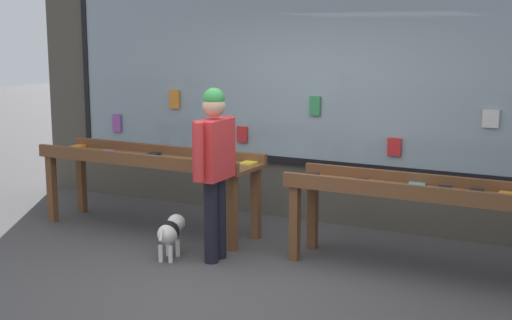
{
  "coord_description": "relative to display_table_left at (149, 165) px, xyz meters",
  "views": [
    {
      "loc": [
        3.24,
        -5.41,
        2.26
      ],
      "look_at": [
        -0.1,
        0.87,
        0.98
      ],
      "focal_mm": 50.0,
      "sensor_mm": 36.0,
      "label": 1
    }
  ],
  "objects": [
    {
      "name": "display_table_right",
      "position": [
        3.19,
        -0.0,
        -0.04
      ],
      "size": [
        2.7,
        0.62,
        0.9
      ],
      "color": "brown",
      "rests_on": "ground_plane"
    },
    {
      "name": "shopfront_facade",
      "position": [
        1.6,
        1.31,
        0.93
      ],
      "size": [
        8.48,
        0.29,
        3.4
      ],
      "color": "#4C473D",
      "rests_on": "ground_plane"
    },
    {
      "name": "display_table_left",
      "position": [
        0.0,
        0.0,
        0.0
      ],
      "size": [
        2.7,
        0.69,
        0.94
      ],
      "color": "brown",
      "rests_on": "ground_plane"
    },
    {
      "name": "ground_plane",
      "position": [
        1.6,
        -1.08,
        -0.76
      ],
      "size": [
        40.0,
        40.0,
        0.0
      ],
      "primitive_type": "plane",
      "color": "#474444"
    },
    {
      "name": "small_dog",
      "position": [
        0.82,
        -0.77,
        -0.48
      ],
      "size": [
        0.29,
        0.55,
        0.41
      ],
      "rotation": [
        0.0,
        0.0,
        1.82
      ],
      "color": "white",
      "rests_on": "ground_plane"
    },
    {
      "name": "person_browsing",
      "position": [
        1.26,
        -0.62,
        0.26
      ],
      "size": [
        0.24,
        0.68,
        1.73
      ],
      "rotation": [
        0.0,
        0.0,
        1.6
      ],
      "color": "black",
      "rests_on": "ground_plane"
    }
  ]
}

